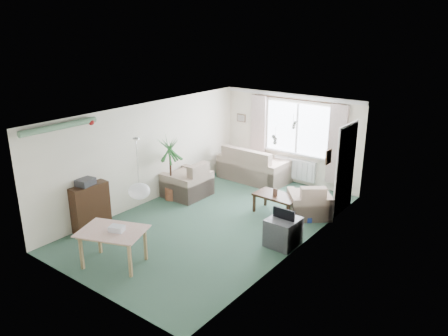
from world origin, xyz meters
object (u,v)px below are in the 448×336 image
Objects in this scene: coffee_table at (276,204)px; houseplant at (171,168)px; armchair_left at (187,179)px; pet_bed at (307,215)px; dining_table at (114,248)px; tv_cube at (283,232)px; armchair_corner at (309,199)px; bookshelf at (91,207)px; sofa at (254,163)px.

coffee_table is 2.69m from houseplant.
armchair_left is 1.00× the size of coffee_table.
pet_bed is (3.16, 1.03, -0.74)m from houseplant.
dining_table is at bearing -65.32° from houseplant.
armchair_left is 0.97× the size of dining_table.
armchair_left is 2.39m from coffee_table.
armchair_corner is at bearing 99.44° from tv_cube.
armchair_corner reaches higher than tv_cube.
coffee_table is at bearing 50.21° from bookshelf.
armchair_corner is at bearing 47.48° from bookshelf.
houseplant is at bearing 72.56° from sofa.
tv_cube is (2.05, 2.45, -0.05)m from dining_table.
coffee_table is 1.47m from tv_cube.
tv_cube is (0.85, -1.19, 0.05)m from coffee_table.
armchair_corner is (2.28, -1.23, -0.08)m from sofa.
houseplant is 3.16m from dining_table.
bookshelf is (-3.32, -3.38, 0.10)m from armchair_corner.
houseplant reaches higher than sofa.
tv_cube reaches higher than pet_bed.
houseplant is at bearing 114.68° from dining_table.
sofa is 5.27m from dining_table.
coffee_table is at bearing 137.79° from sofa.
pet_bed is (0.03, -0.14, -0.34)m from armchair_corner.
sofa is at bearing 95.02° from dining_table.
sofa is 2.72m from pet_bed.
sofa is at bearing 135.93° from coffee_table.
pet_bed is at bearing 63.10° from armchair_corner.
houseplant is (-2.50, -0.81, 0.57)m from coffee_table.
sofa is 3.10× the size of tv_cube.
armchair_corner is 4.73m from bookshelf.
armchair_corner is at bearing 30.28° from coffee_table.
bookshelf reaches higher than sofa.
armchair_left is 3.10m from pet_bed.
bookshelf is at bearing 6.21° from armchair_corner.
coffee_table is at bearing 126.79° from tv_cube.
sofa is 2.15× the size of armchair_corner.
armchair_corner is 0.37m from pet_bed.
coffee_table is (1.65, -1.60, -0.25)m from sofa.
pet_bed is (3.35, 3.24, -0.44)m from bookshelf.
sofa is at bearing 79.30° from bookshelf.
tv_cube is (3.54, 1.82, -0.22)m from bookshelf.
armchair_corner is at bearing 102.44° from pet_bed.
sofa is 1.82× the size of dining_table.
coffee_table is at bearing 99.86° from armchair_left.
sofa is at bearing 149.26° from pet_bed.
coffee_table is (-0.63, -0.37, -0.17)m from armchair_corner.
armchair_left reaches higher than tv_cube.
bookshelf reaches higher than pet_bed.
bookshelf reaches higher than armchair_left.
coffee_table is 1.02× the size of bookshelf.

